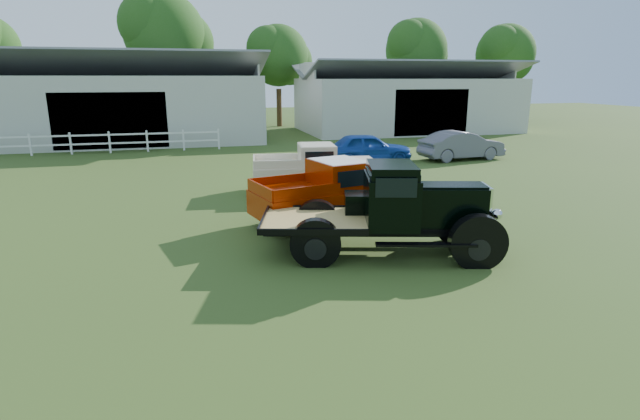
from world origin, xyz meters
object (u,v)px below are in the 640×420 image
object	(u,v)px
vintage_flatbed	(386,209)
misc_car_grey	(462,145)
misc_car_blue	(368,148)
white_pickup	(314,168)
red_pickup	(336,191)

from	to	relation	value
vintage_flatbed	misc_car_grey	distance (m)	15.31
misc_car_grey	vintage_flatbed	bearing A→B (deg)	138.00
vintage_flatbed	misc_car_blue	xyz separation A→B (m)	(4.17, 12.56, -0.37)
vintage_flatbed	white_pickup	size ratio (longest dim) A/B	1.18
white_pickup	misc_car_blue	bearing A→B (deg)	60.67
red_pickup	misc_car_blue	distance (m)	10.62
vintage_flatbed	red_pickup	xyz separation A→B (m)	(-0.35, 2.95, -0.18)
red_pickup	white_pickup	size ratio (longest dim) A/B	1.08
red_pickup	misc_car_blue	size ratio (longest dim) A/B	1.18
white_pickup	misc_car_grey	distance (m)	10.55
misc_car_blue	white_pickup	bearing A→B (deg)	148.76
red_pickup	misc_car_grey	size ratio (longest dim) A/B	1.15
red_pickup	misc_car_blue	bearing A→B (deg)	50.81
misc_car_grey	red_pickup	bearing A→B (deg)	129.15
misc_car_blue	misc_car_grey	world-z (taller)	misc_car_blue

